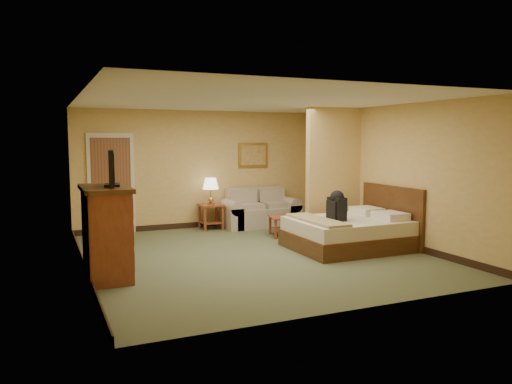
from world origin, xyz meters
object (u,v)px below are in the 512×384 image
loveseat (260,214)px  coffee_table (286,222)px  dresser (106,232)px  bed (351,232)px

loveseat → coffee_table: 1.30m
loveseat → dresser: bearing=-141.0°
loveseat → coffee_table: bearing=-90.0°
coffee_table → dresser: 4.13m
coffee_table → loveseat: bearing=90.0°
dresser → coffee_table: bearing=24.8°
coffee_table → dresser: dresser is taller
coffee_table → bed: 1.60m
loveseat → coffee_table: (0.00, -1.30, 0.01)m
loveseat → coffee_table: size_ratio=2.23×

